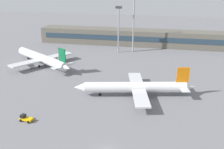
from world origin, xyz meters
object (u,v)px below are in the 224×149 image
object	(u,v)px
airplane_mid	(41,58)
floodlight_tower_west	(119,26)
airplane_near	(135,87)
baggage_tug_yellow	(25,118)
floodlight_tower_east	(134,20)

from	to	relation	value
airplane_mid	floodlight_tower_west	bearing A→B (deg)	43.25
airplane_near	baggage_tug_yellow	size ratio (longest dim) A/B	10.35
airplane_near	floodlight_tower_east	xyz separation A→B (m)	(-7.69, 54.41, 13.50)
airplane_near	floodlight_tower_west	world-z (taller)	floodlight_tower_west
airplane_mid	floodlight_tower_east	bearing A→B (deg)	40.18
floodlight_tower_east	baggage_tug_yellow	bearing A→B (deg)	-103.78
airplane_near	floodlight_tower_west	xyz separation A→B (m)	(-14.89, 51.19, 10.84)
floodlight_tower_west	airplane_mid	bearing A→B (deg)	-136.75
floodlight_tower_east	airplane_mid	bearing A→B (deg)	-139.82
baggage_tug_yellow	floodlight_tower_west	bearing A→B (deg)	81.06
airplane_mid	airplane_near	bearing A→B (deg)	-27.65
baggage_tug_yellow	floodlight_tower_east	bearing A→B (deg)	76.22
airplane_near	floodlight_tower_west	distance (m)	54.40
airplane_near	floodlight_tower_east	bearing A→B (deg)	98.04
airplane_near	floodlight_tower_east	size ratio (longest dim) A/B	1.35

